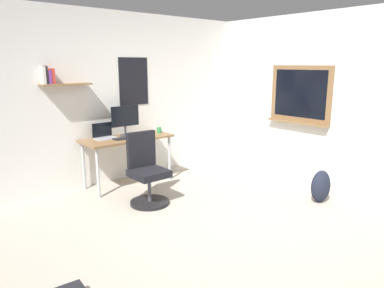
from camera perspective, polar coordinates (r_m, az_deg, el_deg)
ground_plane at (r=4.19m, az=5.80°, el=-13.26°), size 5.20×5.20×0.00m
wall_back at (r=5.76m, az=-11.95°, el=7.16°), size 5.00×0.30×2.60m
wall_right at (r=5.84m, az=22.89°, el=6.50°), size 0.22×5.00×2.60m
desk at (r=5.51m, az=-10.22°, el=0.22°), size 1.35×0.58×0.74m
office_chair at (r=4.80m, az=-7.20°, el=-4.65°), size 0.52×0.52×0.95m
laptop at (r=5.46m, az=-13.78°, el=1.42°), size 0.31×0.21×0.23m
monitor_primary at (r=5.54m, az=-10.56°, el=3.99°), size 0.46×0.17×0.46m
keyboard at (r=5.40m, az=-10.48°, el=0.95°), size 0.37×0.13×0.02m
computer_mouse at (r=5.54m, az=-7.99°, el=1.42°), size 0.10×0.06×0.03m
coffee_mug at (r=5.77m, az=-5.24°, el=2.24°), size 0.08×0.08×0.09m
backpack at (r=5.14m, az=19.76°, el=-6.33°), size 0.32×0.22×0.44m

